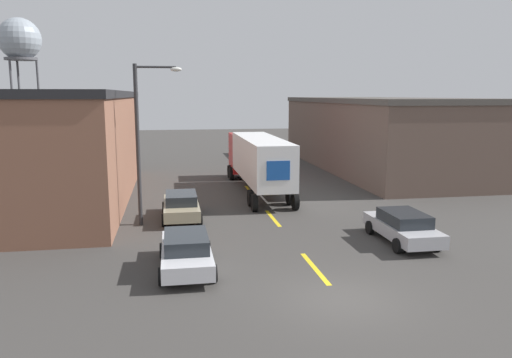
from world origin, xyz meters
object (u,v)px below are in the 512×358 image
(parked_car_left_far, at_px, (181,205))
(street_lamp, at_px, (143,133))
(water_tower, at_px, (20,41))
(parked_car_left_near, at_px, (186,251))
(parked_car_right_near, at_px, (403,226))
(semi_truck, at_px, (257,158))

(parked_car_left_far, distance_m, street_lamp, 4.32)
(parked_car_left_far, xyz_separation_m, water_tower, (-18.45, 41.58, 12.27))
(street_lamp, bearing_deg, water_tower, 111.44)
(parked_car_left_near, height_order, parked_car_right_near, same)
(parked_car_right_near, xyz_separation_m, street_lamp, (-11.30, 5.07, 3.84))
(street_lamp, bearing_deg, parked_car_left_near, -75.74)
(parked_car_right_near, bearing_deg, parked_car_left_near, -168.56)
(parked_car_left_far, bearing_deg, semi_truck, 53.21)
(semi_truck, xyz_separation_m, parked_car_right_near, (4.28, -12.95, -1.53))
(parked_car_left_near, xyz_separation_m, parked_car_right_near, (9.52, 1.93, 0.00))
(parked_car_left_near, bearing_deg, parked_car_right_near, 11.44)
(parked_car_left_near, relative_size, parked_car_right_near, 1.00)
(street_lamp, bearing_deg, parked_car_left_far, 26.09)
(parked_car_left_near, height_order, water_tower, water_tower)
(parked_car_right_near, distance_m, water_tower, 56.49)
(parked_car_left_near, bearing_deg, street_lamp, 104.26)
(semi_truck, height_order, water_tower, water_tower)
(parked_car_left_near, distance_m, water_tower, 54.19)
(parked_car_left_near, xyz_separation_m, street_lamp, (-1.78, 7.00, 3.84))
(semi_truck, xyz_separation_m, water_tower, (-23.69, 34.58, 10.74))
(semi_truck, relative_size, parked_car_left_near, 2.93)
(semi_truck, height_order, street_lamp, street_lamp)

